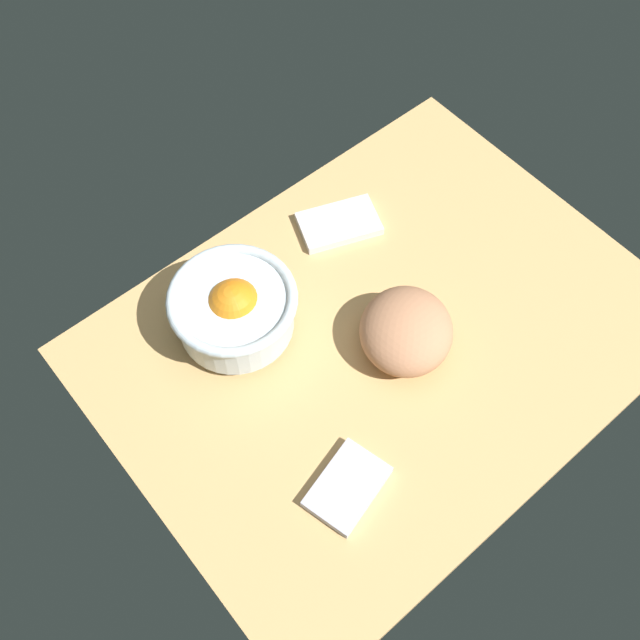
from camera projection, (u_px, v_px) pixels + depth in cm
name	position (u px, v px, depth cm)	size (l,w,h in cm)	color
ground_plane	(381.00, 339.00, 110.78)	(81.43, 61.89, 3.00)	tan
fruit_bowl	(234.00, 308.00, 104.85)	(18.65, 18.65, 10.59)	silver
bread_loaf	(406.00, 331.00, 104.93)	(14.46, 13.48, 8.54)	tan
napkin_folded	(339.00, 224.00, 118.89)	(12.72, 7.72, 1.51)	silver
napkin_spare	(347.00, 487.00, 97.11)	(11.06, 7.41, 1.56)	#B9B8CC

